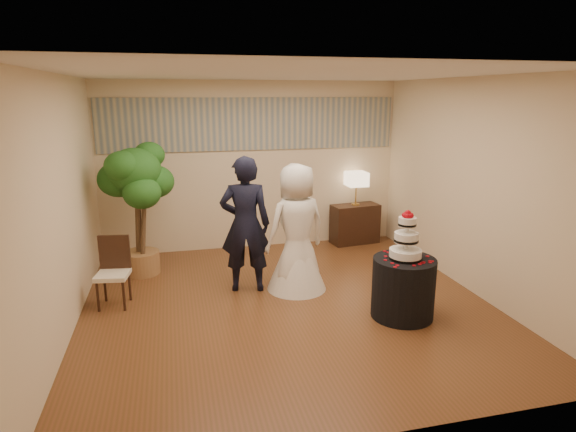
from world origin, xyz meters
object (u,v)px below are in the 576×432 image
object	(u,v)px
groom	(245,225)
cake_table	(403,288)
side_chair	(112,273)
bride	(297,228)
wedding_cake	(407,235)
table_lamp	(356,189)
ficus_tree	(137,209)
console	(355,224)

from	to	relation	value
groom	cake_table	distance (m)	2.16
side_chair	bride	bearing A→B (deg)	8.87
wedding_cake	table_lamp	world-z (taller)	wedding_cake
ficus_tree	console	bearing A→B (deg)	10.82
table_lamp	groom	bearing A→B (deg)	-143.24
bride	cake_table	xyz separation A→B (m)	(1.01, -1.12, -0.50)
wedding_cake	console	size ratio (longest dim) A/B	0.70
wedding_cake	table_lamp	xyz separation A→B (m)	(0.52, 2.89, -0.03)
cake_table	table_lamp	bearing A→B (deg)	79.73
console	table_lamp	bearing A→B (deg)	0.00
cake_table	table_lamp	xyz separation A→B (m)	(0.52, 2.89, 0.62)
table_lamp	ficus_tree	bearing A→B (deg)	-169.18
groom	bride	xyz separation A→B (m)	(0.67, -0.13, -0.05)
cake_table	wedding_cake	xyz separation A→B (m)	(0.00, 0.00, 0.65)
console	wedding_cake	bearing A→B (deg)	-107.52
bride	table_lamp	world-z (taller)	bride
side_chair	ficus_tree	bearing A→B (deg)	84.62
groom	ficus_tree	world-z (taller)	ficus_tree
wedding_cake	console	distance (m)	3.01
table_lamp	console	bearing A→B (deg)	0.00
ficus_tree	side_chair	xyz separation A→B (m)	(-0.28, -1.09, -0.54)
cake_table	wedding_cake	size ratio (longest dim) A/B	1.25
wedding_cake	ficus_tree	distance (m)	3.79
bride	ficus_tree	world-z (taller)	ficus_tree
groom	table_lamp	bearing A→B (deg)	-133.50
console	ficus_tree	world-z (taller)	ficus_tree
groom	cake_table	bearing A→B (deg)	152.94
bride	cake_table	bearing A→B (deg)	117.11
groom	ficus_tree	distance (m)	1.70
console	ficus_tree	xyz separation A→B (m)	(-3.61, -0.69, 0.63)
groom	bride	size ratio (longest dim) A/B	1.06
cake_table	wedding_cake	distance (m)	0.65
groom	console	size ratio (longest dim) A/B	2.19
wedding_cake	side_chair	world-z (taller)	wedding_cake
bride	wedding_cake	distance (m)	1.51
groom	console	world-z (taller)	groom
table_lamp	side_chair	bearing A→B (deg)	-155.41
cake_table	side_chair	distance (m)	3.54
cake_table	table_lamp	size ratio (longest dim) A/B	1.26
table_lamp	side_chair	world-z (taller)	table_lamp
bride	console	bearing A→B (deg)	-145.74
cake_table	bride	bearing A→B (deg)	132.06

